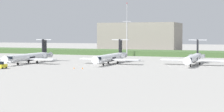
# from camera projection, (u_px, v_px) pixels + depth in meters

# --- Properties ---
(ground_plane) EXTENTS (500.00, 500.00, 0.00)m
(ground_plane) POSITION_uv_depth(u_px,v_px,m) (129.00, 60.00, 155.11)
(ground_plane) COLOR #9E9B96
(grass_berm) EXTENTS (320.00, 20.00, 2.48)m
(grass_berm) POSITION_uv_depth(u_px,v_px,m) (152.00, 53.00, 191.99)
(grass_berm) COLOR #426033
(grass_berm) RESTS_ON ground
(regional_jet_nearest) EXTENTS (22.81, 31.00, 9.00)m
(regional_jet_nearest) POSITION_uv_depth(u_px,v_px,m) (30.00, 57.00, 139.60)
(regional_jet_nearest) COLOR silver
(regional_jet_nearest) RESTS_ON ground
(regional_jet_second) EXTENTS (22.81, 31.00, 9.00)m
(regional_jet_second) POSITION_uv_depth(u_px,v_px,m) (111.00, 57.00, 137.06)
(regional_jet_second) COLOR silver
(regional_jet_second) RESTS_ON ground
(regional_jet_third) EXTENTS (22.81, 31.00, 9.00)m
(regional_jet_third) POSITION_uv_depth(u_px,v_px,m) (194.00, 58.00, 132.68)
(regional_jet_third) COLOR silver
(regional_jet_third) RESTS_ON ground
(antenna_mast) EXTENTS (4.40, 0.50, 26.35)m
(antenna_mast) POSITION_uv_depth(u_px,v_px,m) (127.00, 34.00, 181.65)
(antenna_mast) COLOR #B2B2B7
(antenna_mast) RESTS_ON ground
(distant_hangar) EXTENTS (46.48, 28.54, 17.74)m
(distant_hangar) POSITION_uv_depth(u_px,v_px,m) (141.00, 38.00, 227.45)
(distant_hangar) COLOR gray
(distant_hangar) RESTS_ON ground
(baggage_tug) EXTENTS (1.72, 3.20, 2.30)m
(baggage_tug) POSITION_uv_depth(u_px,v_px,m) (2.00, 66.00, 118.15)
(baggage_tug) COLOR yellow
(baggage_tug) RESTS_ON ground
(safety_cone_front_marker) EXTENTS (0.44, 0.44, 0.55)m
(safety_cone_front_marker) POSITION_uv_depth(u_px,v_px,m) (74.00, 68.00, 118.39)
(safety_cone_front_marker) COLOR orange
(safety_cone_front_marker) RESTS_ON ground
(safety_cone_mid_marker) EXTENTS (0.44, 0.44, 0.55)m
(safety_cone_mid_marker) POSITION_uv_depth(u_px,v_px,m) (82.00, 68.00, 117.28)
(safety_cone_mid_marker) COLOR orange
(safety_cone_mid_marker) RESTS_ON ground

